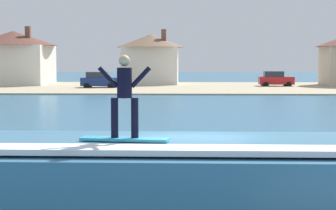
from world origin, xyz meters
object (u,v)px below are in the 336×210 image
at_px(wave_crest, 159,173).
at_px(car_far_shore, 276,79).
at_px(surfboard, 124,139).
at_px(car_near_shore, 99,80).
at_px(house_small_cottage, 150,57).
at_px(surfer, 125,92).
at_px(house_with_chimney, 14,55).

relative_size(wave_crest, car_far_shore, 2.46).
bearing_deg(wave_crest, surfboard, -139.63).
relative_size(car_near_shore, house_small_cottage, 0.47).
xyz_separation_m(surfer, car_near_shore, (-8.73, 51.18, -1.65)).
xyz_separation_m(wave_crest, house_small_cottage, (-4.32, 59.89, 2.87)).
distance_m(surfboard, surfer, 1.02).
xyz_separation_m(car_near_shore, car_far_shore, (20.17, 4.22, 0.00)).
relative_size(surfboard, house_with_chimney, 0.18).
distance_m(car_near_shore, car_far_shore, 20.60).
height_order(surfer, car_far_shore, surfer).
bearing_deg(surfer, surfboard, -100.29).
relative_size(surfer, house_small_cottage, 0.21).
xyz_separation_m(car_near_shore, house_with_chimney, (-11.86, 7.42, 2.82)).
bearing_deg(house_with_chimney, car_near_shore, -32.02).
distance_m(surfboard, car_near_shore, 51.95).
bearing_deg(wave_crest, car_near_shore, 100.55).
bearing_deg(house_with_chimney, house_small_cottage, 6.26).
bearing_deg(house_small_cottage, car_near_shore, -118.82).
bearing_deg(wave_crest, house_with_chimney, 110.14).
height_order(surfer, house_with_chimney, house_with_chimney).
bearing_deg(house_small_cottage, surfboard, -86.58).
xyz_separation_m(car_far_shore, house_small_cottage, (-15.06, 5.06, 2.65)).
bearing_deg(car_far_shore, car_near_shore, -168.18).
distance_m(wave_crest, car_far_shore, 55.88).
bearing_deg(house_with_chimney, surfer, -70.64).
xyz_separation_m(surfboard, car_far_shore, (11.45, 55.43, -0.63)).
bearing_deg(surfboard, house_with_chimney, 109.35).
bearing_deg(wave_crest, surfer, -140.68).
bearing_deg(house_with_chimney, wave_crest, -69.86).
xyz_separation_m(surfer, house_with_chimney, (-20.59, 58.60, 1.17)).
height_order(house_with_chimney, house_small_cottage, house_with_chimney).
bearing_deg(surfer, house_with_chimney, 109.36).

